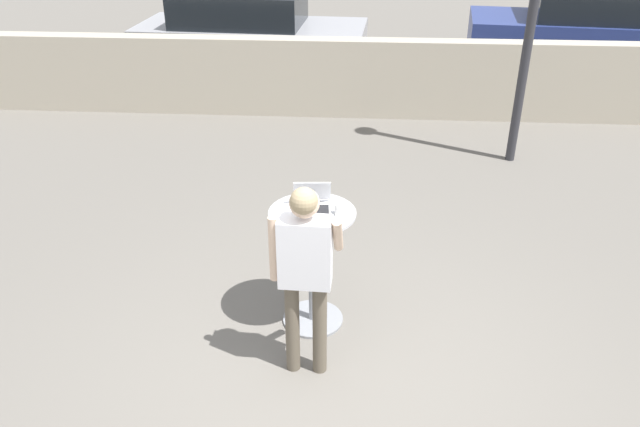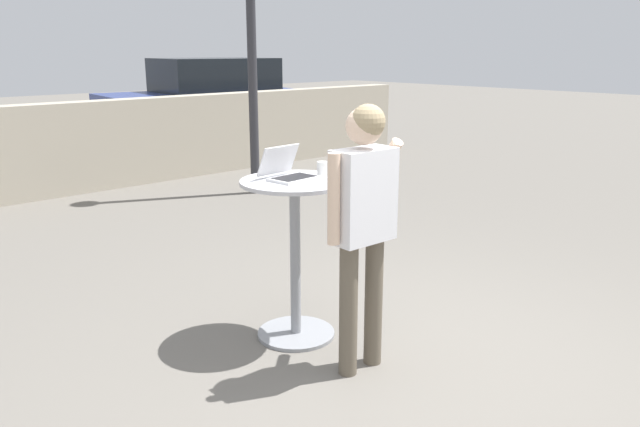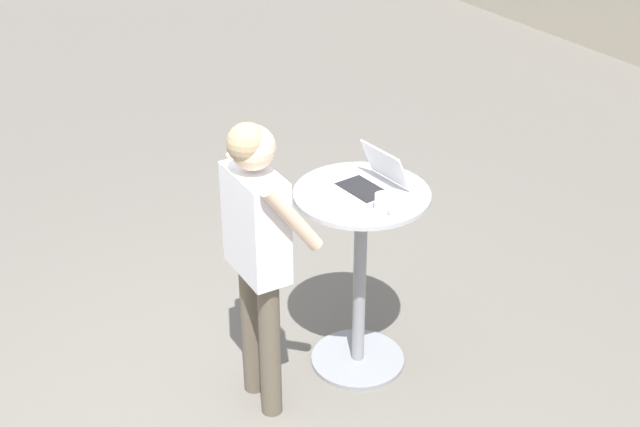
{
  "view_description": "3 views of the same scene",
  "coord_description": "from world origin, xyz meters",
  "px_view_note": "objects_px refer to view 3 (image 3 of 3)",
  "views": [
    {
      "loc": [
        0.17,
        -3.5,
        3.46
      ],
      "look_at": [
        -0.11,
        0.59,
        1.21
      ],
      "focal_mm": 35.0,
      "sensor_mm": 36.0,
      "label": 1
    },
    {
      "loc": [
        -2.72,
        -2.14,
        1.9
      ],
      "look_at": [
        -0.18,
        0.62,
        0.91
      ],
      "focal_mm": 35.0,
      "sensor_mm": 36.0,
      "label": 2
    },
    {
      "loc": [
        3.08,
        -1.44,
        3.21
      ],
      "look_at": [
        -0.12,
        0.56,
        1.08
      ],
      "focal_mm": 50.0,
      "sensor_mm": 36.0,
      "label": 3
    }
  ],
  "objects_px": {
    "cafe_table": "(360,262)",
    "standing_person": "(256,237)",
    "coffee_mug": "(383,203)",
    "laptop": "(371,181)"
  },
  "relations": [
    {
      "from": "cafe_table",
      "to": "standing_person",
      "type": "relative_size",
      "value": 0.67
    },
    {
      "from": "cafe_table",
      "to": "coffee_mug",
      "type": "bearing_deg",
      "value": -7.75
    },
    {
      "from": "cafe_table",
      "to": "laptop",
      "type": "xyz_separation_m",
      "value": [
        -0.0,
        0.06,
        0.47
      ]
    },
    {
      "from": "cafe_table",
      "to": "coffee_mug",
      "type": "relative_size",
      "value": 9.61
    },
    {
      "from": "cafe_table",
      "to": "standing_person",
      "type": "bearing_deg",
      "value": -90.32
    },
    {
      "from": "cafe_table",
      "to": "standing_person",
      "type": "distance_m",
      "value": 0.7
    },
    {
      "from": "laptop",
      "to": "standing_person",
      "type": "distance_m",
      "value": 0.68
    },
    {
      "from": "coffee_mug",
      "to": "standing_person",
      "type": "distance_m",
      "value": 0.63
    },
    {
      "from": "laptop",
      "to": "standing_person",
      "type": "xyz_separation_m",
      "value": [
        0.0,
        -0.67,
        -0.12
      ]
    },
    {
      "from": "laptop",
      "to": "standing_person",
      "type": "relative_size",
      "value": 0.2
    }
  ]
}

